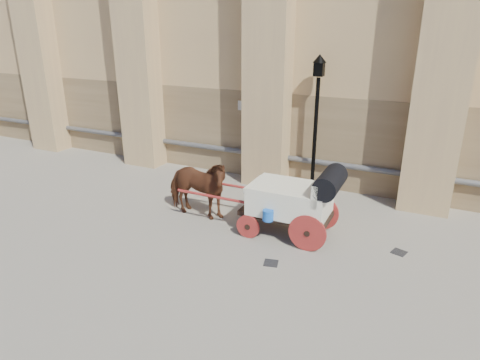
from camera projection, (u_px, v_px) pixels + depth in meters
The scene contains 6 objects.
ground at pixel (249, 232), 11.18m from camera, with size 90.00×90.00×0.00m, color gray.
horse at pixel (197, 188), 11.80m from camera, with size 0.94×2.07×1.75m, color brown.
carriage at pixel (296, 199), 10.70m from camera, with size 4.31×1.53×1.88m.
street_lamp at pixel (316, 121), 13.14m from camera, with size 0.40×0.40×4.29m.
drain_grate_near at pixel (271, 263), 9.76m from camera, with size 0.32×0.32×0.01m, color black.
drain_grate_far at pixel (399, 252), 10.21m from camera, with size 0.32×0.32×0.01m, color black.
Camera 1 is at (4.10, -9.12, 5.20)m, focal length 32.00 mm.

